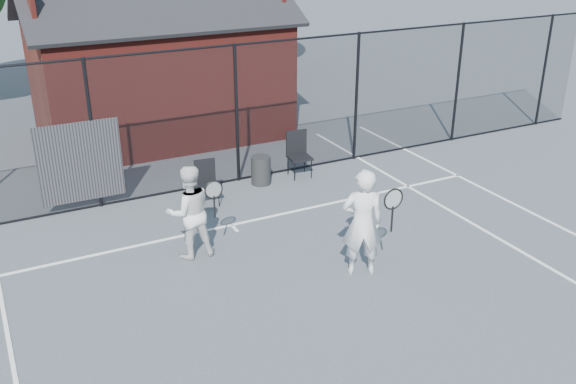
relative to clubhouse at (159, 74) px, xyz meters
name	(u,v)px	position (x,y,z in m)	size (l,w,h in m)	color
ground	(307,304)	(-0.50, -9.00, -1.61)	(80.00, 80.00, 0.00)	#4B5156
court_lines	(354,353)	(-0.50, -10.32, -1.60)	(11.02, 18.00, 0.01)	white
fence	(178,126)	(-0.80, -4.00, -0.16)	(22.04, 3.00, 3.00)	black
clubhouse	(159,74)	(0.00, 0.00, 0.00)	(6.50, 4.36, 4.19)	maroon
player_front	(362,223)	(0.72, -8.57, -0.69)	(0.87, 0.71, 1.82)	white
player_back	(189,212)	(-1.54, -6.76, -0.78)	(0.90, 0.67, 1.64)	white
chair_left	(207,184)	(-0.55, -4.90, -1.16)	(0.43, 0.44, 0.89)	black
chair_right	(300,155)	(1.80, -4.42, -1.11)	(0.48, 0.50, 1.00)	black
waste_bin	(261,170)	(0.86, -4.40, -1.29)	(0.43, 0.43, 0.62)	black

